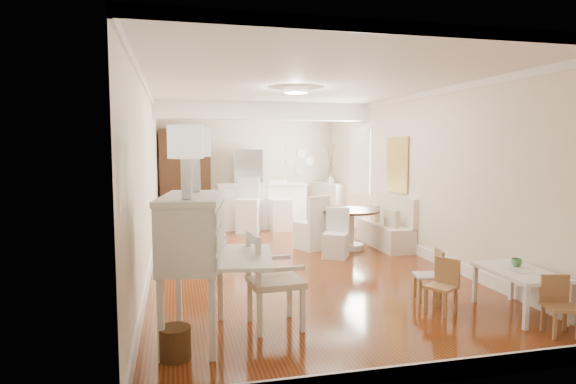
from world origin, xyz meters
name	(u,v)px	position (x,y,z in m)	size (l,w,h in m)	color
room	(286,141)	(0.04, 0.32, 1.98)	(9.00, 9.04, 2.82)	brown
secretary_bureau	(193,268)	(-1.70, -3.13, 0.71)	(1.12, 1.14, 1.43)	white
gustavian_armchair	(275,279)	(-0.85, -2.99, 0.50)	(0.58, 0.58, 1.01)	silver
wicker_basket	(175,343)	(-1.89, -3.55, 0.14)	(0.29, 0.29, 0.29)	#523419
kids_table	(518,292)	(1.90, -3.25, 0.25)	(0.60, 1.00, 0.50)	white
kids_chair_a	(441,286)	(1.06, -3.03, 0.31)	(0.30, 0.30, 0.63)	#AE814F
kids_chair_b	(428,275)	(1.14, -2.59, 0.32)	(0.31, 0.31, 0.64)	#A87F4C
kids_chair_c	(561,306)	(1.87, -3.89, 0.30)	(0.29, 0.29, 0.60)	#996B45
banquette	(385,221)	(1.99, 0.50, 0.49)	(0.52, 1.60, 0.98)	silver
dining_table	(350,229)	(1.28, 0.43, 0.37)	(1.08, 1.08, 0.73)	#432515
slip_chair_near	(336,233)	(0.79, -0.17, 0.42)	(0.40, 0.42, 0.84)	white
slip_chair_far	(311,222)	(0.58, 0.61, 0.50)	(0.47, 0.49, 1.00)	white
breakfast_counter	(262,206)	(0.10, 3.10, 0.52)	(2.05, 0.65, 1.03)	white
bar_stool_left	(248,206)	(-0.31, 2.55, 0.59)	(0.48, 0.48, 1.19)	white
bar_stool_right	(280,205)	(0.43, 2.65, 0.57)	(0.45, 0.45, 1.13)	white
pantry_cabinet	(185,177)	(-1.60, 4.18, 1.15)	(1.20, 0.60, 2.30)	#381E11
fridge	(262,185)	(0.30, 4.15, 0.90)	(0.75, 0.65, 1.80)	silver
sideboard	(331,202)	(2.00, 3.76, 0.48)	(0.45, 1.00, 0.96)	silver
pencil_cup	(516,263)	(1.98, -3.09, 0.55)	(0.12, 0.12, 0.09)	#55935C
branch_vase	(331,179)	(2.01, 3.79, 1.06)	(0.19, 0.19, 0.20)	white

